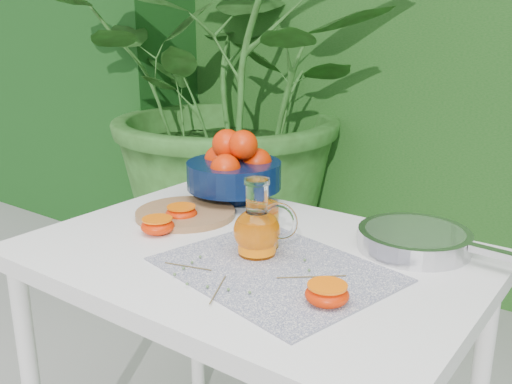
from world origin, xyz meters
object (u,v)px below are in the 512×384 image
Objects in this scene: fruit_bowl at (235,169)px; saute_pan at (416,239)px; white_table at (251,283)px; cutting_board at (186,213)px; juice_pitcher at (258,229)px.

fruit_bowl reaches higher than saute_pan.
white_table is 0.38m from saute_pan.
juice_pitcher is at bearing -17.85° from cutting_board.
white_table is 3.03× the size of fruit_bowl.
fruit_bowl is at bearing 82.27° from cutting_board.
saute_pan is (0.30, 0.22, 0.11)m from white_table.
juice_pitcher is (0.30, -0.10, 0.05)m from cutting_board.
juice_pitcher is at bearing -44.56° from fruit_bowl.
white_table is 0.15m from juice_pitcher.
fruit_bowl is 0.39m from juice_pitcher.
juice_pitcher is (0.28, -0.28, -0.03)m from fruit_bowl.
fruit_bowl is at bearing 135.44° from juice_pitcher.
saute_pan is at bearing -4.42° from fruit_bowl.
saute_pan is (0.57, 0.14, 0.02)m from cutting_board.
saute_pan is at bearing 36.27° from white_table.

